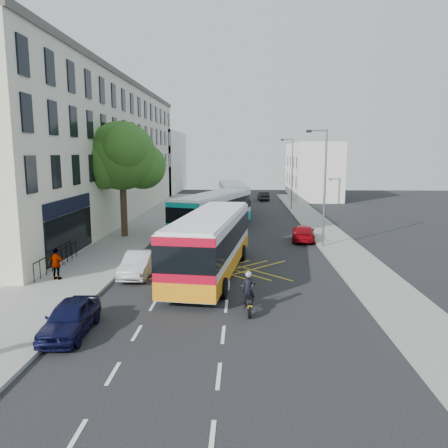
# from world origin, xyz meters

# --- Properties ---
(ground) EXTENTS (120.00, 120.00, 0.00)m
(ground) POSITION_xyz_m (0.00, 0.00, 0.00)
(ground) COLOR black
(ground) RESTS_ON ground
(pavement_left) EXTENTS (5.00, 70.00, 0.15)m
(pavement_left) POSITION_xyz_m (-8.50, 15.00, 0.07)
(pavement_left) COLOR gray
(pavement_left) RESTS_ON ground
(pavement_right) EXTENTS (3.00, 70.00, 0.15)m
(pavement_right) POSITION_xyz_m (7.50, 15.00, 0.07)
(pavement_right) COLOR gray
(pavement_right) RESTS_ON ground
(terrace_main) EXTENTS (8.30, 45.00, 13.50)m
(terrace_main) POSITION_xyz_m (-14.00, 24.49, 6.76)
(terrace_main) COLOR beige
(terrace_main) RESTS_ON ground
(terrace_far) EXTENTS (8.00, 20.00, 10.00)m
(terrace_far) POSITION_xyz_m (-14.00, 55.00, 5.00)
(terrace_far) COLOR silver
(terrace_far) RESTS_ON ground
(building_right) EXTENTS (6.00, 18.00, 8.00)m
(building_right) POSITION_xyz_m (11.00, 48.00, 4.00)
(building_right) COLOR silver
(building_right) RESTS_ON ground
(street_tree) EXTENTS (6.30, 5.70, 8.80)m
(street_tree) POSITION_xyz_m (-8.51, 14.97, 6.29)
(street_tree) COLOR #382619
(street_tree) RESTS_ON pavement_left
(lamp_near) EXTENTS (1.45, 0.15, 8.00)m
(lamp_near) POSITION_xyz_m (6.20, 12.00, 4.62)
(lamp_near) COLOR slate
(lamp_near) RESTS_ON pavement_right
(lamp_far) EXTENTS (1.45, 0.15, 8.00)m
(lamp_far) POSITION_xyz_m (6.20, 32.00, 4.62)
(lamp_far) COLOR slate
(lamp_far) RESTS_ON pavement_right
(railings) EXTENTS (0.08, 5.60, 1.14)m
(railings) POSITION_xyz_m (-9.70, 5.30, 0.72)
(railings) COLOR black
(railings) RESTS_ON pavement_left
(bus_near) EXTENTS (4.17, 12.10, 3.33)m
(bus_near) POSITION_xyz_m (-1.02, 5.09, 1.76)
(bus_near) COLOR silver
(bus_near) RESTS_ON ground
(bus_mid) EXTENTS (6.34, 11.84, 3.26)m
(bus_mid) POSITION_xyz_m (-1.69, 17.71, 1.72)
(bus_mid) COLOR silver
(bus_mid) RESTS_ON ground
(bus_far) EXTENTS (3.73, 11.78, 3.26)m
(bus_far) POSITION_xyz_m (-0.36, 29.74, 1.72)
(bus_far) COLOR silver
(bus_far) RESTS_ON ground
(motorbike) EXTENTS (0.61, 1.99, 1.76)m
(motorbike) POSITION_xyz_m (0.94, -0.66, 0.83)
(motorbike) COLOR black
(motorbike) RESTS_ON ground
(parked_car_blue) EXTENTS (1.60, 3.71, 1.25)m
(parked_car_blue) POSITION_xyz_m (-5.60, -3.18, 0.62)
(parked_car_blue) COLOR black
(parked_car_blue) RESTS_ON ground
(parked_car_silver) EXTENTS (1.45, 4.00, 1.31)m
(parked_car_silver) POSITION_xyz_m (-4.90, 4.57, 0.65)
(parked_car_silver) COLOR #B0B3B8
(parked_car_silver) RESTS_ON ground
(red_hatchback) EXTENTS (2.17, 4.27, 1.19)m
(red_hatchback) POSITION_xyz_m (5.28, 14.50, 0.59)
(red_hatchback) COLOR #9E0610
(red_hatchback) RESTS_ON ground
(distant_car_grey) EXTENTS (2.48, 4.46, 1.18)m
(distant_car_grey) POSITION_xyz_m (-0.70, 38.99, 0.59)
(distant_car_grey) COLOR #45464D
(distant_car_grey) RESTS_ON ground
(distant_car_dark) EXTENTS (1.60, 3.78, 1.21)m
(distant_car_dark) POSITION_xyz_m (3.58, 42.57, 0.61)
(distant_car_dark) COLOR black
(distant_car_dark) RESTS_ON ground
(pedestrian_far) EXTENTS (1.00, 0.53, 1.62)m
(pedestrian_far) POSITION_xyz_m (-8.80, 3.15, 0.96)
(pedestrian_far) COLOR gray
(pedestrian_far) RESTS_ON pavement_left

